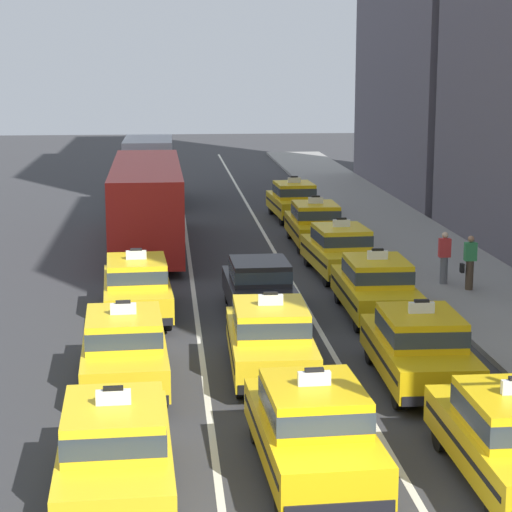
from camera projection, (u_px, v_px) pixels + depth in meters
The scene contains 18 objects.
lane_stripe_left_center at pixel (190, 267), 33.58m from camera, with size 0.14×80.00×0.01m, color silver.
lane_stripe_center_right at pixel (282, 265), 33.87m from camera, with size 0.14×80.00×0.01m, color silver.
sidewalk_curb at pixel (486, 294), 29.49m from camera, with size 4.00×90.00×0.15m, color gray.
taxi_left_nearest at pixel (115, 448), 15.80m from camera, with size 1.97×4.62×1.96m.
taxi_left_second at pixel (124, 347), 21.28m from camera, with size 2.00×4.63×1.96m.
taxi_left_third at pixel (137, 286), 27.02m from camera, with size 2.04×4.64×1.96m.
bus_left_fourth at pixel (147, 201), 36.49m from camera, with size 2.62×11.22×3.22m.
box_truck_left_fifth at pixel (149, 168), 47.98m from camera, with size 2.35×6.98×3.27m.
taxi_center_nearest at pixel (312, 427), 16.71m from camera, with size 1.99×4.63×1.96m.
taxi_center_second at pixel (270, 337), 22.05m from camera, with size 1.91×4.60×1.96m.
sedan_center_third at pixel (259, 286), 27.17m from camera, with size 1.84×4.33×1.58m.
taxi_right_second at pixel (419, 346), 21.37m from camera, with size 1.92×4.60×1.96m.
taxi_right_third at pixel (376, 286), 27.01m from camera, with size 1.86×4.57×1.96m.
taxi_right_fourth at pixel (340, 250), 32.15m from camera, with size 2.04×4.65×1.96m.
taxi_right_fifth at pixel (315, 223), 37.28m from camera, with size 1.83×4.56×1.96m.
taxi_right_sixth at pixel (294, 200), 43.39m from camera, with size 2.02×4.64×1.96m.
pedestrian_near_crosswalk at pixel (470, 263), 29.57m from camera, with size 0.47×0.24×1.67m.
pedestrian_mid_block at pixel (444, 258), 30.35m from camera, with size 0.36×0.24×1.65m.
Camera 1 is at (-2.40, -12.89, 7.09)m, focal length 68.39 mm.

